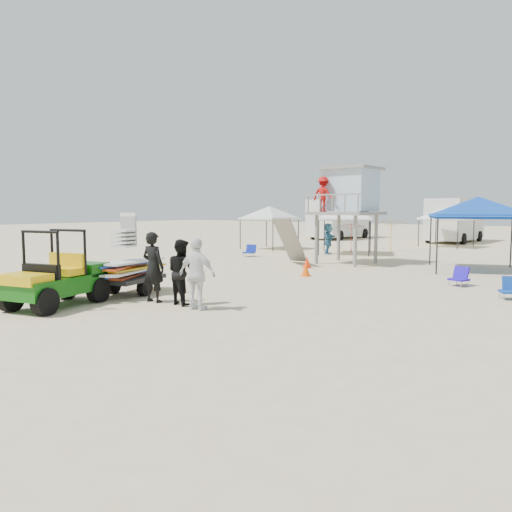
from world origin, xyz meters
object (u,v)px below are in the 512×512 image
Objects in this scene: canopy_blue at (478,200)px; utility_cart at (54,272)px; man_left at (153,267)px; surf_trailer at (128,266)px; lifeguard_tower at (347,194)px.

utility_cart is at bearing -113.65° from canopy_blue.
utility_cart is 1.48× the size of man_left.
man_left is at bearing 53.22° from utility_cart.
canopy_blue is at bearing -119.15° from man_left.
utility_cart is 2.34m from surf_trailer.
utility_cart is at bearing 45.31° from man_left.
man_left is at bearing -87.35° from lifeguard_tower.
surf_trailer is at bearing -94.74° from lifeguard_tower.
utility_cart is at bearing -90.11° from surf_trailer.
man_left is 0.45× the size of lifeguard_tower.
utility_cart is 0.66× the size of lifeguard_tower.
surf_trailer reaches higher than utility_cart.
surf_trailer is 1.55m from man_left.
canopy_blue is (5.53, 0.86, -0.34)m from lifeguard_tower.
lifeguard_tower is at bearing -171.10° from canopy_blue.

